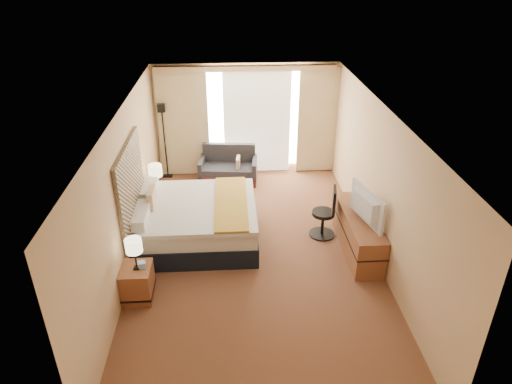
{
  "coord_description": "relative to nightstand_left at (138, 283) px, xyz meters",
  "views": [
    {
      "loc": [
        -0.39,
        -6.68,
        4.78
      ],
      "look_at": [
        0.04,
        0.4,
        1.02
      ],
      "focal_mm": 32.0,
      "sensor_mm": 36.0,
      "label": 1
    }
  ],
  "objects": [
    {
      "name": "headboard",
      "position": [
        -0.19,
        1.25,
        1.01
      ],
      "size": [
        0.06,
        1.85,
        1.5
      ],
      "primitive_type": "cube",
      "color": "black",
      "rests_on": "wall_left"
    },
    {
      "name": "television",
      "position": [
        3.65,
        0.87,
        0.72
      ],
      "size": [
        0.38,
        1.02,
        0.59
      ],
      "primitive_type": "imported",
      "rotation": [
        0.0,
        0.0,
        1.82
      ],
      "color": "black",
      "rests_on": "media_dresser"
    },
    {
      "name": "telephone",
      "position": [
        0.11,
        2.61,
        0.31
      ],
      "size": [
        0.19,
        0.16,
        0.06
      ],
      "primitive_type": "cube",
      "rotation": [
        0.0,
        0.0,
        -0.24
      ],
      "color": "black",
      "rests_on": "nightstand_right"
    },
    {
      "name": "wall_back",
      "position": [
        1.87,
        4.55,
        1.02
      ],
      "size": [
        4.2,
        0.02,
        2.6
      ],
      "primitive_type": "cube",
      "color": "tan",
      "rests_on": "ground"
    },
    {
      "name": "wall_front",
      "position": [
        1.87,
        -2.45,
        1.02
      ],
      "size": [
        4.2,
        0.02,
        2.6
      ],
      "primitive_type": "cube",
      "color": "tan",
      "rests_on": "ground"
    },
    {
      "name": "wall_right",
      "position": [
        3.97,
        1.05,
        1.02
      ],
      "size": [
        0.02,
        7.0,
        2.6
      ],
      "primitive_type": "cube",
      "color": "tan",
      "rests_on": "ground"
    },
    {
      "name": "window",
      "position": [
        2.12,
        4.52,
        1.04
      ],
      "size": [
        2.3,
        0.02,
        2.3
      ],
      "primitive_type": "cube",
      "color": "silver",
      "rests_on": "wall_back"
    },
    {
      "name": "tissue_box",
      "position": [
        0.1,
        0.01,
        0.33
      ],
      "size": [
        0.13,
        0.13,
        0.1
      ],
      "primitive_type": "cube",
      "rotation": [
        0.0,
        0.0,
        0.19
      ],
      "color": "#80AEC6",
      "rests_on": "nightstand_left"
    },
    {
      "name": "lamp_right",
      "position": [
        0.01,
        2.51,
        0.71
      ],
      "size": [
        0.27,
        0.27,
        0.56
      ],
      "color": "black",
      "rests_on": "nightstand_right"
    },
    {
      "name": "floor_lamp",
      "position": [
        -0.03,
        4.35,
        0.98
      ],
      "size": [
        0.22,
        0.22,
        1.78
      ],
      "color": "black",
      "rests_on": "floor"
    },
    {
      "name": "media_dresser",
      "position": [
        3.7,
        1.05,
        0.07
      ],
      "size": [
        0.5,
        1.8,
        0.7
      ],
      "primitive_type": "cube",
      "color": "brown",
      "rests_on": "floor"
    },
    {
      "name": "bed",
      "position": [
        0.81,
        1.57,
        0.11
      ],
      "size": [
        2.19,
        2.0,
        1.06
      ],
      "color": "black",
      "rests_on": "floor"
    },
    {
      "name": "wall_left",
      "position": [
        -0.23,
        1.05,
        1.02
      ],
      "size": [
        0.02,
        7.0,
        2.6
      ],
      "primitive_type": "cube",
      "color": "tan",
      "rests_on": "ground"
    },
    {
      "name": "nightstand_left",
      "position": [
        0.0,
        0.0,
        0.0
      ],
      "size": [
        0.45,
        0.52,
        0.55
      ],
      "primitive_type": "cube",
      "color": "brown",
      "rests_on": "floor"
    },
    {
      "name": "floor",
      "position": [
        1.87,
        1.05,
        -0.28
      ],
      "size": [
        4.2,
        7.0,
        0.02
      ],
      "primitive_type": "cube",
      "color": "maroon",
      "rests_on": "ground"
    },
    {
      "name": "loveseat",
      "position": [
        1.43,
        4.02,
        -0.0
      ],
      "size": [
        1.38,
        0.84,
        0.82
      ],
      "rotation": [
        0.0,
        0.0,
        -0.1
      ],
      "color": "maroon",
      "rests_on": "floor"
    },
    {
      "name": "lamp_left",
      "position": [
        0.03,
        -0.01,
        0.68
      ],
      "size": [
        0.25,
        0.25,
        0.53
      ],
      "color": "black",
      "rests_on": "nightstand_left"
    },
    {
      "name": "nightstand_right",
      "position": [
        0.0,
        2.5,
        0.0
      ],
      "size": [
        0.45,
        0.52,
        0.55
      ],
      "primitive_type": "cube",
      "color": "brown",
      "rests_on": "floor"
    },
    {
      "name": "desk_chair",
      "position": [
        3.23,
        1.56,
        0.17
      ],
      "size": [
        0.48,
        0.48,
        0.99
      ],
      "rotation": [
        0.0,
        0.0,
        -0.2
      ],
      "color": "black",
      "rests_on": "floor"
    },
    {
      "name": "curtains",
      "position": [
        1.87,
        4.44,
        1.13
      ],
      "size": [
        4.12,
        0.19,
        2.56
      ],
      "color": "beige",
      "rests_on": "floor"
    },
    {
      "name": "ceiling",
      "position": [
        1.87,
        1.05,
        2.33
      ],
      "size": [
        4.2,
        7.0,
        0.02
      ],
      "primitive_type": "cube",
      "color": "silver",
      "rests_on": "wall_back"
    }
  ]
}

